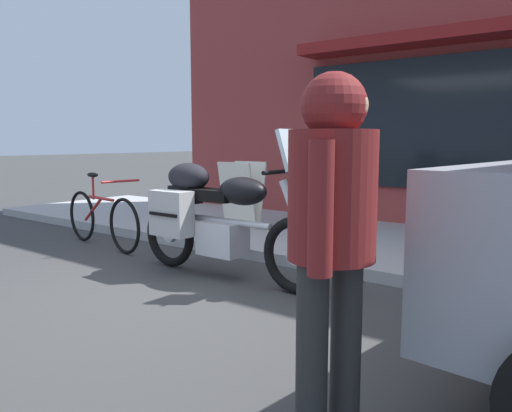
{
  "coord_description": "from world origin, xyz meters",
  "views": [
    {
      "loc": [
        3.04,
        -2.97,
        1.32
      ],
      "look_at": [
        0.1,
        0.82,
        0.7
      ],
      "focal_mm": 35.74,
      "sensor_mm": 36.0,
      "label": 1
    }
  ],
  "objects_px": {
    "touring_motorcycle": "(214,215)",
    "parked_bicycle": "(101,218)",
    "pedestrian_walking": "(332,214)",
    "sandwich_board_sign": "(242,195)"
  },
  "relations": [
    {
      "from": "touring_motorcycle",
      "to": "parked_bicycle",
      "type": "height_order",
      "value": "touring_motorcycle"
    },
    {
      "from": "parked_bicycle",
      "to": "touring_motorcycle",
      "type": "bearing_deg",
      "value": -5.36
    },
    {
      "from": "parked_bicycle",
      "to": "sandwich_board_sign",
      "type": "relative_size",
      "value": 1.92
    },
    {
      "from": "pedestrian_walking",
      "to": "sandwich_board_sign",
      "type": "height_order",
      "value": "pedestrian_walking"
    },
    {
      "from": "parked_bicycle",
      "to": "sandwich_board_sign",
      "type": "distance_m",
      "value": 1.89
    },
    {
      "from": "touring_motorcycle",
      "to": "parked_bicycle",
      "type": "bearing_deg",
      "value": 174.64
    },
    {
      "from": "touring_motorcycle",
      "to": "pedestrian_walking",
      "type": "xyz_separation_m",
      "value": [
        2.2,
        -1.66,
        0.39
      ]
    },
    {
      "from": "parked_bicycle",
      "to": "pedestrian_walking",
      "type": "relative_size",
      "value": 1.08
    },
    {
      "from": "touring_motorcycle",
      "to": "pedestrian_walking",
      "type": "relative_size",
      "value": 1.41
    },
    {
      "from": "touring_motorcycle",
      "to": "pedestrian_walking",
      "type": "height_order",
      "value": "pedestrian_walking"
    }
  ]
}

